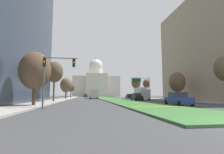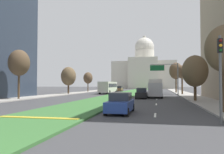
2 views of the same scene
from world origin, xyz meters
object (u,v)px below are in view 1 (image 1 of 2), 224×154
object	(u,v)px
sedan_midblock	(137,97)
box_truck_delivery	(142,93)
traffic_light_near_left	(53,70)
overhead_guide_sign	(143,83)
sedan_lead_stopped	(178,99)
street_tree_left_distant	(71,87)
street_tree_left_far	(66,85)
sedan_very_far	(86,96)
street_tree_right_mid	(177,82)
street_tree_right_far	(146,84)
street_tree_left_near	(35,71)
street_tree_left_mid	(54,72)
capitol_building	(96,84)
street_tree_right_distant	(136,83)
sedan_far_horizon	(92,96)
city_bus	(94,93)
sedan_distant	(129,96)

from	to	relation	value
sedan_midblock	box_truck_delivery	bearing A→B (deg)	53.13
traffic_light_near_left	overhead_guide_sign	world-z (taller)	overhead_guide_sign
sedan_lead_stopped	sedan_midblock	size ratio (longest dim) A/B	1.02
street_tree_left_distant	sedan_lead_stopped	xyz separation A→B (m)	(17.57, -46.08, -3.43)
street_tree_left_far	sedan_very_far	size ratio (longest dim) A/B	1.49
street_tree_right_mid	street_tree_right_far	distance (m)	20.05
street_tree_right_mid	box_truck_delivery	bearing A→B (deg)	122.62
street_tree_left_near	street_tree_right_far	distance (m)	42.20
street_tree_left_far	street_tree_left_mid	bearing A→B (deg)	-89.95
street_tree_left_near	street_tree_left_mid	bearing A→B (deg)	90.09
capitol_building	sedan_midblock	bearing A→B (deg)	-86.88
capitol_building	street_tree_left_mid	xyz separation A→B (m)	(-13.04, -97.70, -3.82)
overhead_guide_sign	street_tree_left_far	world-z (taller)	overhead_guide_sign
street_tree_right_distant	sedan_far_horizon	size ratio (longest dim) A/B	1.96
traffic_light_near_left	overhead_guide_sign	size ratio (longest dim) A/B	0.80
street_tree_left_near	box_truck_delivery	bearing A→B (deg)	46.97
sedan_lead_stopped	sedan_very_far	xyz separation A→B (m)	(-12.00, 65.84, -0.01)
street_tree_right_mid	city_bus	distance (m)	28.65
capitol_building	sedan_distant	world-z (taller)	capitol_building
capitol_building	street_tree_left_far	bearing A→B (deg)	-99.43
traffic_light_near_left	sedan_distant	world-z (taller)	traffic_light_near_left
sedan_distant	city_bus	world-z (taller)	city_bus
street_tree_right_far	city_bus	xyz separation A→B (m)	(-17.46, 2.83, -3.21)
street_tree_left_distant	sedan_very_far	world-z (taller)	street_tree_left_distant
street_tree_left_distant	sedan_lead_stopped	bearing A→B (deg)	-69.13
street_tree_left_near	sedan_lead_stopped	distance (m)	17.97
street_tree_right_mid	city_bus	world-z (taller)	street_tree_right_mid
street_tree_left_near	street_tree_right_mid	size ratio (longest dim) A/B	1.02
traffic_light_near_left	street_tree_left_near	world-z (taller)	street_tree_left_near
street_tree_right_mid	street_tree_left_far	bearing A→B (deg)	145.24
street_tree_right_mid	sedan_very_far	world-z (taller)	street_tree_right_mid
sedan_lead_stopped	box_truck_delivery	distance (m)	22.27
overhead_guide_sign	street_tree_left_distant	world-z (taller)	overhead_guide_sign
street_tree_right_far	city_bus	size ratio (longest dim) A/B	0.60
traffic_light_near_left	street_tree_left_far	distance (m)	34.49
street_tree_right_distant	sedan_midblock	size ratio (longest dim) A/B	1.94
street_tree_left_mid	street_tree_right_mid	xyz separation A→B (m)	(25.52, 1.41, -1.47)
street_tree_left_mid	street_tree_left_distant	world-z (taller)	street_tree_left_mid
street_tree_right_far	box_truck_delivery	distance (m)	13.44
street_tree_left_distant	capitol_building	bearing A→B (deg)	78.58
street_tree_left_mid	street_tree_left_distant	xyz separation A→B (m)	(0.10, 33.68, -1.35)
sedan_midblock	sedan_far_horizon	world-z (taller)	sedan_far_horizon
box_truck_delivery	traffic_light_near_left	bearing A→B (deg)	-125.10
capitol_building	sedan_distant	size ratio (longest dim) A/B	7.50
traffic_light_near_left	overhead_guide_sign	distance (m)	36.33
capitol_building	street_tree_left_distant	world-z (taller)	capitol_building
street_tree_left_near	street_tree_left_mid	xyz separation A→B (m)	(-0.02, 11.92, 1.42)
street_tree_left_distant	city_bus	world-z (taller)	street_tree_left_distant
street_tree_right_far	street_tree_left_distant	distance (m)	28.54
street_tree_left_distant	street_tree_left_mid	bearing A→B (deg)	-90.17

